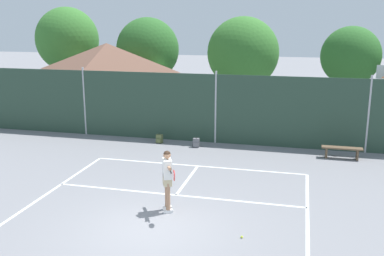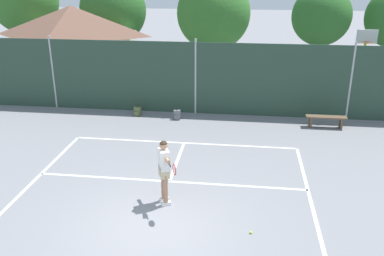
# 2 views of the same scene
# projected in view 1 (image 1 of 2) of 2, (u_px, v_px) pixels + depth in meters

# --- Properties ---
(ground_plane) EXTENTS (120.00, 120.00, 0.00)m
(ground_plane) POSITION_uv_depth(u_px,v_px,m) (151.00, 229.00, 11.93)
(ground_plane) COLOR gray
(court_markings) EXTENTS (8.30, 11.10, 0.01)m
(court_markings) POSITION_uv_depth(u_px,v_px,m) (158.00, 219.00, 12.54)
(court_markings) COLOR white
(court_markings) RESTS_ON ground
(chainlink_fence) EXTENTS (26.09, 0.09, 3.30)m
(chainlink_fence) POSITION_uv_depth(u_px,v_px,m) (216.00, 109.00, 20.04)
(chainlink_fence) COLOR #284233
(chainlink_fence) RESTS_ON ground
(clubhouse_building) EXTENTS (6.25, 5.36, 4.21)m
(clubhouse_building) POSITION_uv_depth(u_px,v_px,m) (108.00, 78.00, 25.83)
(clubhouse_building) COLOR silver
(clubhouse_building) RESTS_ON ground
(treeline_backdrop) EXTENTS (26.25, 3.96, 6.37)m
(treeline_backdrop) POSITION_uv_depth(u_px,v_px,m) (209.00, 50.00, 27.71)
(treeline_backdrop) COLOR brown
(treeline_backdrop) RESTS_ON ground
(tennis_player) EXTENTS (0.72, 1.30, 1.85)m
(tennis_player) POSITION_uv_depth(u_px,v_px,m) (167.00, 176.00, 12.80)
(tennis_player) COLOR silver
(tennis_player) RESTS_ON ground
(tennis_ball) EXTENTS (0.07, 0.07, 0.07)m
(tennis_ball) POSITION_uv_depth(u_px,v_px,m) (242.00, 237.00, 11.44)
(tennis_ball) COLOR #CCE033
(tennis_ball) RESTS_ON ground
(backpack_olive) EXTENTS (0.31, 0.28, 0.46)m
(backpack_olive) POSITION_uv_depth(u_px,v_px,m) (159.00, 139.00, 20.29)
(backpack_olive) COLOR #566038
(backpack_olive) RESTS_ON ground
(backpack_grey) EXTENTS (0.30, 0.27, 0.46)m
(backpack_grey) POSITION_uv_depth(u_px,v_px,m) (196.00, 143.00, 19.62)
(backpack_grey) COLOR slate
(backpack_grey) RESTS_ON ground
(courtside_bench) EXTENTS (1.60, 0.36, 0.48)m
(courtside_bench) POSITION_uv_depth(u_px,v_px,m) (342.00, 150.00, 17.95)
(courtside_bench) COLOR brown
(courtside_bench) RESTS_ON ground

